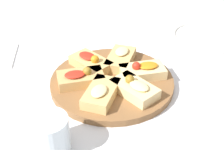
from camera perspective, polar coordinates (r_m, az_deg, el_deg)
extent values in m
plane|color=silver|center=(0.80, 0.00, -1.79)|extent=(3.00, 3.00, 0.00)
cylinder|color=brown|center=(0.80, 0.00, -1.28)|extent=(0.31, 0.31, 0.02)
cube|color=#E5C689|center=(0.74, 4.13, -2.57)|extent=(0.13, 0.11, 0.03)
ellipsoid|color=beige|center=(0.72, 4.99, -1.97)|extent=(0.06, 0.06, 0.01)
sphere|color=olive|center=(0.74, 3.25, -0.78)|extent=(0.02, 0.02, 0.02)
cube|color=#E5C689|center=(0.80, 5.53, 0.69)|extent=(0.07, 0.11, 0.03)
ellipsoid|color=orange|center=(0.80, 6.56, 1.85)|extent=(0.04, 0.05, 0.01)
sphere|color=red|center=(0.79, 4.43, 1.72)|extent=(0.02, 0.02, 0.02)
cube|color=tan|center=(0.85, 1.55, 2.89)|extent=(0.13, 0.11, 0.03)
ellipsoid|color=beige|center=(0.85, 1.82, 4.37)|extent=(0.06, 0.05, 0.01)
cube|color=tan|center=(0.83, -3.88, 2.16)|extent=(0.13, 0.12, 0.03)
ellipsoid|color=red|center=(0.83, -4.58, 3.53)|extent=(0.06, 0.06, 0.01)
sphere|color=orange|center=(0.81, -3.13, 2.87)|extent=(0.02, 0.02, 0.02)
cube|color=tan|center=(0.77, -5.70, -0.81)|extent=(0.07, 0.12, 0.03)
ellipsoid|color=red|center=(0.76, -6.82, 0.11)|extent=(0.04, 0.05, 0.01)
sphere|color=olive|center=(0.77, -4.53, 0.55)|extent=(0.02, 0.02, 0.02)
cube|color=tan|center=(0.73, -1.97, -3.36)|extent=(0.13, 0.11, 0.03)
ellipsoid|color=beige|center=(0.70, -2.39, -2.91)|extent=(0.06, 0.05, 0.01)
cylinder|color=white|center=(1.06, 16.47, 6.52)|extent=(0.21, 0.21, 0.01)
torus|color=white|center=(1.05, 16.53, 6.85)|extent=(0.20, 0.20, 0.01)
cylinder|color=silver|center=(0.63, -11.36, -10.63)|extent=(0.08, 0.08, 0.08)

